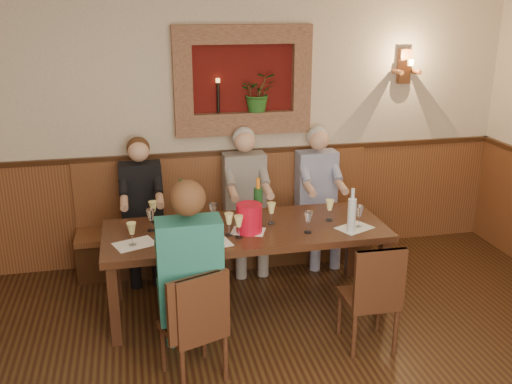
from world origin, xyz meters
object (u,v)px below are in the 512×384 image
chair_near_left (195,346)px  chair_near_right (368,315)px  person_chair_front (190,291)px  wine_bottle_green_a (258,205)px  person_bench_right (318,206)px  spittoon_bucket (249,218)px  water_bottle (352,214)px  person_bench_mid (246,211)px  wine_bottle_green_b (182,207)px  dining_table (246,236)px  person_bench_left (143,221)px  bench (228,232)px

chair_near_left → chair_near_right: 1.38m
chair_near_left → person_chair_front: 0.39m
person_chair_front → wine_bottle_green_a: person_chair_front is taller
person_bench_right → wine_bottle_green_a: (-0.81, -0.77, 0.35)m
spittoon_bucket → water_bottle: 0.85m
person_chair_front → water_bottle: size_ratio=3.90×
person_bench_mid → wine_bottle_green_b: size_ratio=3.36×
dining_table → person_bench_right: person_bench_right is taller
person_bench_left → person_bench_right: size_ratio=0.99×
dining_table → wine_bottle_green_a: (0.12, 0.06, 0.25)m
dining_table → person_bench_right: (0.93, 0.84, -0.10)m
person_chair_front → wine_bottle_green_a: size_ratio=3.55×
person_bench_left → water_bottle: size_ratio=3.61×
bench → person_bench_left: 0.89m
chair_near_left → person_chair_front: size_ratio=0.59×
chair_near_left → person_bench_left: size_ratio=0.64×
person_bench_left → spittoon_bucket: size_ratio=5.61×
chair_near_right → wine_bottle_green_b: wine_bottle_green_b is taller
person_bench_mid → wine_bottle_green_b: person_bench_mid is taller
person_chair_front → water_bottle: person_chair_front is taller
dining_table → person_bench_left: bearing=135.3°
person_chair_front → water_bottle: (1.41, 0.51, 0.29)m
person_bench_right → person_chair_front: size_ratio=0.94×
water_bottle → wine_bottle_green_a: bearing=155.2°
person_bench_mid → dining_table: bearing=-101.6°
person_bench_right → dining_table: bearing=-138.0°
chair_near_right → wine_bottle_green_b: bearing=146.1°
chair_near_left → person_bench_right: (1.49, 1.76, 0.32)m
chair_near_right → water_bottle: size_ratio=2.33×
dining_table → chair_near_right: 1.21m
person_bench_right → spittoon_bucket: bearing=-134.7°
wine_bottle_green_b → dining_table: bearing=-15.7°
bench → person_chair_front: (-0.57, -1.72, 0.29)m
chair_near_right → person_bench_right: 1.67m
spittoon_bucket → water_bottle: bearing=-12.0°
person_bench_mid → wine_bottle_green_b: (-0.69, -0.69, 0.34)m
wine_bottle_green_a → wine_bottle_green_b: size_ratio=0.99×
chair_near_left → person_bench_right: size_ratio=0.63×
chair_near_right → person_bench_right: size_ratio=0.63×
chair_near_right → person_bench_mid: 1.78m
person_bench_mid → person_bench_right: (0.76, 0.00, -0.01)m
chair_near_left → chair_near_right: size_ratio=0.99×
person_bench_left → wine_bottle_green_a: bearing=-38.6°
chair_near_left → person_bench_right: bearing=29.9°
chair_near_left → water_bottle: (1.41, 0.65, 0.65)m
person_bench_left → wine_bottle_green_a: (0.97, -0.77, 0.36)m
person_bench_mid → person_bench_left: bearing=179.9°
bench → person_chair_front: bearing=-108.2°
chair_near_left → spittoon_bucket: spittoon_bucket is taller
person_bench_left → bench: bearing=7.0°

